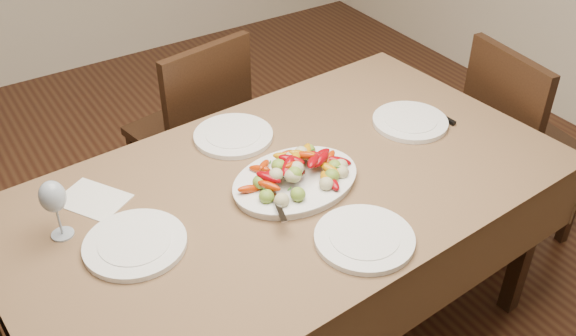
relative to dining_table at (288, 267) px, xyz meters
The scene contains 13 objects.
dining_table is the anchor object (origin of this frame).
chair_far 0.89m from the dining_table, 87.99° to the left, with size 0.42×0.42×0.95m, color black, non-canonical shape.
chair_right 1.21m from the dining_table, ahead, with size 0.42×0.42×0.95m, color black, non-canonical shape.
serving_platter 0.39m from the dining_table, 54.01° to the right, with size 0.42×0.31×0.02m, color white.
roasted_vegetables 0.45m from the dining_table, 54.01° to the right, with size 0.35×0.23×0.09m, color #7B0208, non-canonical shape.
serving_spoon 0.44m from the dining_table, 126.82° to the right, with size 0.28×0.06×0.03m, color #9EA0A8, non-canonical shape.
plate_left 0.66m from the dining_table, behind, with size 0.30×0.30×0.02m, color white.
plate_right 0.70m from the dining_table, ahead, with size 0.28×0.28×0.02m, color white.
plate_far 0.51m from the dining_table, 93.15° to the left, with size 0.28×0.28×0.02m, color white.
plate_near 0.52m from the dining_table, 84.19° to the right, with size 0.29×0.29×0.02m, color white.
wine_glass 0.85m from the dining_table, 167.74° to the left, with size 0.08×0.08×0.20m, color #8C99A5, non-canonical shape.
menu_card 0.73m from the dining_table, 154.95° to the left, with size 0.15×0.21×0.00m, color silver.
table_knife 0.80m from the dining_table, ahead, with size 0.02×0.20×0.01m, color #9EA0A8, non-canonical shape.
Camera 1 is at (-0.68, -1.11, 2.02)m, focal length 40.00 mm.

